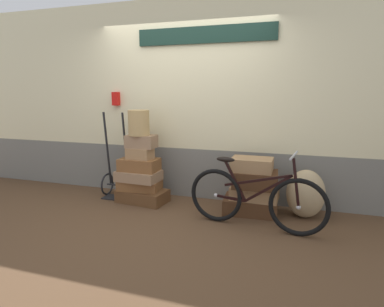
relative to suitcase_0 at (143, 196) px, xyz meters
The scene contains 16 objects.
ground 0.61m from the suitcase_0, 34.17° to the right, with size 10.18×5.20×0.06m, color #513823.
station_building 1.51m from the suitcase_0, 45.44° to the left, with size 8.18×0.74×2.82m.
suitcase_0 is the anchor object (origin of this frame).
suitcase_1 0.16m from the suitcase_0, 160.72° to the left, with size 0.58×0.36×0.14m, color brown.
suitcase_2 0.30m from the suitcase_0, 163.06° to the right, with size 0.59×0.38×0.14m, color #937051.
suitcase_3 0.45m from the suitcase_0, behind, with size 0.54×0.33×0.17m, color brown.
suitcase_4 0.62m from the suitcase_0, 167.78° to the right, with size 0.35×0.22×0.15m, color #9E754C.
suitcase_5 0.78m from the suitcase_0, 110.87° to the left, with size 0.40×0.26×0.18m, color #937051.
suitcase_6 1.52m from the suitcase_0, ahead, with size 0.67×0.45×0.20m, color #4C2D19.
suitcase_7 1.59m from the suitcase_0, ahead, with size 0.59×0.38×0.17m, color #9E754C.
suitcase_8 1.62m from the suitcase_0, ahead, with size 0.55×0.40×0.21m, color #4C2D19.
suitcase_9 1.63m from the suitcase_0, ahead, with size 0.51×0.35×0.16m, color #9E754C.
wicker_basket 1.04m from the suitcase_0, 155.40° to the left, with size 0.29×0.29×0.35m, color tan.
luggage_trolley 0.52m from the suitcase_0, 165.99° to the left, with size 0.39×0.39×1.26m.
burlap_sack 2.20m from the suitcase_0, ahead, with size 0.46×0.39×0.61m, color tan.
bicycle 1.70m from the suitcase_0, 14.66° to the right, with size 1.60×0.46×0.90m.
Camera 1 is at (1.53, -3.66, 1.55)m, focal length 30.26 mm.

